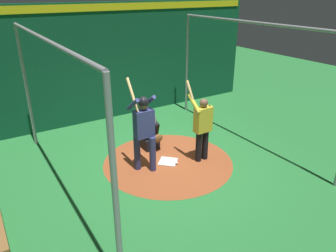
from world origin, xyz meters
TOP-DOWN VIEW (x-y plane):
  - ground_plane at (0.00, 0.00)m, footprint 26.66×26.66m
  - dirt_circle at (0.00, 0.00)m, footprint 3.13×3.13m
  - home_plate at (0.00, 0.00)m, footprint 0.59×0.59m
  - batter at (0.00, -0.64)m, footprint 0.68×0.49m
  - catcher at (-0.84, -0.00)m, footprint 0.58×0.40m
  - visitor at (0.33, 0.75)m, footprint 0.54×0.50m
  - back_wall at (-3.59, 0.00)m, footprint 0.23×10.66m
  - cage_frame at (0.00, 0.00)m, footprint 5.62×5.06m
  - baseball_0 at (0.22, 0.11)m, footprint 0.07×0.07m

SIDE VIEW (x-z plane):
  - ground_plane at x=0.00m, z-range 0.00..0.00m
  - dirt_circle at x=0.00m, z-range 0.00..0.01m
  - home_plate at x=0.00m, z-range 0.01..0.02m
  - baseball_0 at x=0.22m, z-range 0.01..0.08m
  - catcher at x=-0.84m, z-range -0.10..0.85m
  - visitor at x=0.33m, z-range -0.07..1.89m
  - batter at x=0.00m, z-range 0.02..2.14m
  - back_wall at x=-3.59m, z-range 0.01..3.55m
  - cage_frame at x=0.00m, z-range 0.61..3.77m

